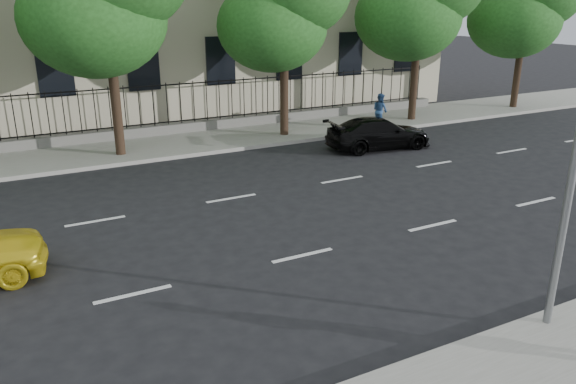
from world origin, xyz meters
The scene contains 7 objects.
ground centered at (0.00, 0.00, 0.00)m, with size 120.00×120.00×0.00m, color black.
far_sidewalk centered at (0.00, 14.00, 0.07)m, with size 60.00×4.00×0.15m, color gray.
lane_markings centered at (0.00, 4.75, 0.01)m, with size 49.60×4.62×0.01m, color silver, non-canonical shape.
iron_fence centered at (0.00, 15.70, 0.65)m, with size 30.00×0.50×2.20m.
street_light centered at (2.50, -1.77, 5.15)m, with size 0.25×3.32×8.05m.
black_sedan centered at (7.52, 9.80, 0.63)m, with size 1.76×4.32×1.25m, color black.
pedestrian_far centered at (9.48, 12.40, 0.93)m, with size 0.76×0.59×1.55m, color #2A4C7E.
Camera 1 is at (-5.88, -8.06, 5.83)m, focal length 35.00 mm.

